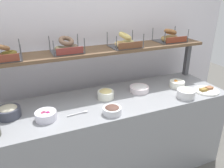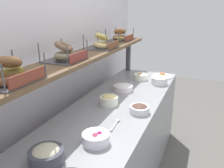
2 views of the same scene
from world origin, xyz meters
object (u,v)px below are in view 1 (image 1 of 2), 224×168
at_px(bowl_scallion_spread, 186,93).
at_px(bagel_basket_cinnamon_raisin, 2,54).
at_px(serving_spoon_near_plate, 81,113).
at_px(bagel_basket_poppy, 67,47).
at_px(bowl_tuna_salad, 8,111).
at_px(bowl_chocolate_spread, 112,110).
at_px(bowl_cream_cheese, 139,88).
at_px(bowl_egg_salad, 106,94).
at_px(serving_plate_white, 206,90).
at_px(bowl_beet_salad, 46,115).
at_px(bagel_basket_plain, 125,42).
at_px(bagel_basket_everything, 170,37).
at_px(bowl_fruit_salad, 177,84).

distance_m(bowl_scallion_spread, bagel_basket_cinnamon_raisin, 1.68).
bearing_deg(serving_spoon_near_plate, bagel_basket_poppy, 88.82).
bearing_deg(bowl_tuna_salad, bowl_chocolate_spread, -19.60).
bearing_deg(bowl_cream_cheese, bagel_basket_cinnamon_raisin, 171.07).
bearing_deg(bowl_tuna_salad, bowl_egg_salad, 0.47).
bearing_deg(bowl_tuna_salad, bagel_basket_cinnamon_raisin, 83.54).
bearing_deg(bagel_basket_poppy, serving_plate_white, -20.51).
bearing_deg(bowl_cream_cheese, bowl_tuna_salad, -179.39).
bearing_deg(bowl_cream_cheese, bowl_beet_salad, -169.78).
distance_m(bagel_basket_poppy, bagel_basket_plain, 0.58).
relative_size(bowl_tuna_salad, serving_plate_white, 0.77).
bearing_deg(bagel_basket_everything, bagel_basket_plain, -176.47).
bearing_deg(bagel_basket_poppy, bowl_chocolate_spread, -65.52).
bearing_deg(bowl_egg_salad, serving_spoon_near_plate, -148.18).
height_order(bowl_tuna_salad, serving_plate_white, bowl_tuna_salad).
height_order(bowl_chocolate_spread, bowl_beet_salad, bowl_beet_salad).
relative_size(bowl_scallion_spread, serving_plate_white, 0.70).
bearing_deg(bagel_basket_plain, serving_plate_white, -32.76).
distance_m(bowl_chocolate_spread, bowl_egg_salad, 0.30).
bearing_deg(bowl_fruit_salad, bagel_basket_cinnamon_raisin, 171.39).
xyz_separation_m(bowl_fruit_salad, serving_spoon_near_plate, (-1.10, -0.13, -0.03)).
bearing_deg(serving_plate_white, bagel_basket_cinnamon_raisin, 165.99).
xyz_separation_m(bowl_chocolate_spread, bagel_basket_poppy, (-0.23, 0.51, 0.44)).
xyz_separation_m(bowl_egg_salad, bagel_basket_cinnamon_raisin, (-0.83, 0.20, 0.43)).
relative_size(bowl_cream_cheese, bowl_egg_salad, 1.24).
relative_size(bowl_tuna_salad, bagel_basket_poppy, 0.67).
height_order(bowl_cream_cheese, bowl_scallion_spread, bowl_scallion_spread).
distance_m(bowl_cream_cheese, bowl_egg_salad, 0.37).
height_order(bowl_scallion_spread, serving_plate_white, bowl_scallion_spread).
relative_size(bowl_fruit_salad, bowl_scallion_spread, 0.91).
relative_size(bowl_scallion_spread, bagel_basket_plain, 0.57).
distance_m(bowl_egg_salad, bagel_basket_everything, 0.99).
relative_size(bowl_fruit_salad, bagel_basket_cinnamon_raisin, 0.53).
xyz_separation_m(bowl_tuna_salad, bagel_basket_poppy, (0.56, 0.23, 0.43)).
xyz_separation_m(serving_plate_white, serving_spoon_near_plate, (-1.31, 0.08, -0.00)).
xyz_separation_m(bowl_tuna_salad, bagel_basket_everything, (1.72, 0.24, 0.43)).
bearing_deg(bowl_fruit_salad, bowl_beet_salad, -175.26).
bearing_deg(bowl_cream_cheese, bowl_scallion_spread, -40.09).
bearing_deg(serving_spoon_near_plate, bowl_chocolate_spread, -23.37).
height_order(bowl_tuna_salad, bagel_basket_cinnamon_raisin, bagel_basket_cinnamon_raisin).
bearing_deg(bowl_chocolate_spread, bowl_fruit_salad, 15.64).
bearing_deg(bagel_basket_everything, bowl_beet_salad, -164.62).
xyz_separation_m(bowl_tuna_salad, bowl_egg_salad, (0.86, 0.01, -0.01)).
height_order(bowl_egg_salad, serving_plate_white, bowl_egg_salad).
distance_m(bowl_cream_cheese, bowl_tuna_salad, 1.23).
distance_m(bowl_egg_salad, serving_spoon_near_plate, 0.36).
xyz_separation_m(bowl_tuna_salad, bagel_basket_cinnamon_raisin, (0.02, 0.20, 0.43)).
xyz_separation_m(bowl_cream_cheese, bagel_basket_everything, (0.49, 0.23, 0.44)).
distance_m(bowl_fruit_salad, serving_plate_white, 0.30).
relative_size(bowl_chocolate_spread, bowl_scallion_spread, 0.92).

